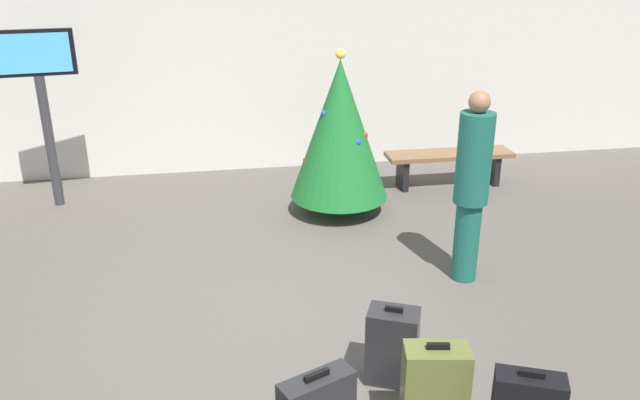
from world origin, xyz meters
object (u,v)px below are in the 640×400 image
at_px(flight_info_kiosk, 40,86).
at_px(suitcase_4, 434,396).
at_px(holiday_tree, 340,130).
at_px(traveller_0, 472,184).
at_px(waiting_bench, 449,160).
at_px(suitcase_3, 392,346).

xyz_separation_m(flight_info_kiosk, suitcase_4, (3.34, -4.85, -1.17)).
bearing_deg(flight_info_kiosk, holiday_tree, -13.53).
xyz_separation_m(holiday_tree, traveller_0, (0.90, -1.90, -0.05)).
relative_size(flight_info_kiosk, waiting_bench, 1.26).
xyz_separation_m(suitcase_3, suitcase_4, (0.09, -0.68, 0.07)).
relative_size(waiting_bench, traveller_0, 0.92).
height_order(waiting_bench, suitcase_3, suitcase_3).
distance_m(waiting_bench, suitcase_3, 4.44).
height_order(suitcase_3, suitcase_4, suitcase_4).
distance_m(holiday_tree, suitcase_3, 3.42).
bearing_deg(holiday_tree, traveller_0, -64.74).
height_order(waiting_bench, traveller_0, traveller_0).
relative_size(flight_info_kiosk, suitcase_4, 2.84).
bearing_deg(suitcase_4, suitcase_3, 97.33).
bearing_deg(flight_info_kiosk, suitcase_4, -55.47).
relative_size(holiday_tree, suitcase_4, 2.60).
distance_m(traveller_0, suitcase_3, 1.97).
bearing_deg(flight_info_kiosk, waiting_bench, -1.94).
relative_size(traveller_0, suitcase_3, 2.96).
bearing_deg(suitcase_3, traveller_0, 51.18).
bearing_deg(suitcase_3, waiting_bench, 64.18).
relative_size(waiting_bench, suitcase_3, 2.73).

